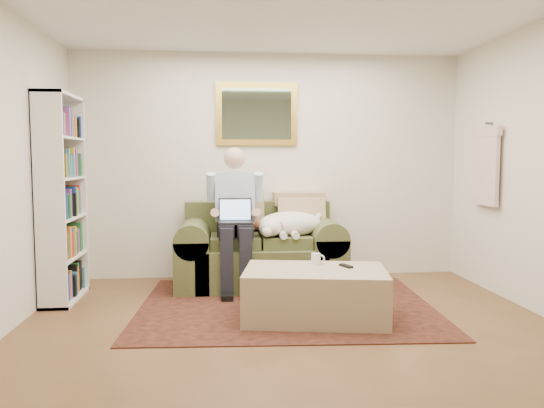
{
  "coord_description": "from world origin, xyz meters",
  "views": [
    {
      "loc": [
        -0.55,
        -3.69,
        1.37
      ],
      "look_at": [
        -0.07,
        1.36,
        0.95
      ],
      "focal_mm": 35.0,
      "sensor_mm": 36.0,
      "label": 1
    }
  ],
  "objects": [
    {
      "name": "room_shell",
      "position": [
        0.0,
        0.35,
        1.3
      ],
      "size": [
        4.51,
        5.0,
        2.61
      ],
      "color": "brown",
      "rests_on": "ground"
    },
    {
      "name": "rug",
      "position": [
        0.04,
        1.17,
        0.01
      ],
      "size": [
        2.82,
        2.31,
        0.01
      ],
      "primitive_type": "cube",
      "rotation": [
        0.0,
        0.0,
        -0.05
      ],
      "color": "black",
      "rests_on": "room_shell"
    },
    {
      "name": "sofa",
      "position": [
        -0.14,
        2.01,
        0.31
      ],
      "size": [
        1.79,
        0.91,
        1.07
      ],
      "color": "#4B4828",
      "rests_on": "room_shell"
    },
    {
      "name": "seated_man",
      "position": [
        -0.41,
        1.85,
        0.75
      ],
      "size": [
        0.59,
        0.84,
        1.51
      ],
      "primitive_type": null,
      "color": "#8CA6D8",
      "rests_on": "sofa"
    },
    {
      "name": "laptop",
      "position": [
        -0.41,
        1.78,
        0.79
      ],
      "size": [
        0.35,
        0.28,
        0.25
      ],
      "color": "black",
      "rests_on": "seated_man"
    },
    {
      "name": "sleeping_dog",
      "position": [
        0.18,
        1.92,
        0.68
      ],
      "size": [
        0.74,
        0.46,
        0.27
      ],
      "primitive_type": null,
      "color": "white",
      "rests_on": "sofa"
    },
    {
      "name": "ottoman",
      "position": [
        0.24,
        0.73,
        0.22
      ],
      "size": [
        1.31,
        0.95,
        0.44
      ],
      "primitive_type": "cube",
      "rotation": [
        0.0,
        0.0,
        -0.16
      ],
      "color": "tan",
      "rests_on": "room_shell"
    },
    {
      "name": "coffee_mug",
      "position": [
        0.28,
        0.94,
        0.49
      ],
      "size": [
        0.08,
        0.08,
        0.1
      ],
      "primitive_type": "cylinder",
      "color": "white",
      "rests_on": "ottoman"
    },
    {
      "name": "tv_remote",
      "position": [
        0.53,
        0.8,
        0.45
      ],
      "size": [
        0.1,
        0.16,
        0.02
      ],
      "primitive_type": "cube",
      "rotation": [
        0.0,
        0.0,
        0.36
      ],
      "color": "black",
      "rests_on": "ottoman"
    },
    {
      "name": "bookshelf",
      "position": [
        -2.1,
        1.6,
        1.0
      ],
      "size": [
        0.28,
        0.8,
        2.0
      ],
      "primitive_type": null,
      "color": "white",
      "rests_on": "room_shell"
    },
    {
      "name": "wall_mirror",
      "position": [
        -0.14,
        2.47,
        1.9
      ],
      "size": [
        0.94,
        0.04,
        0.72
      ],
      "color": "gold",
      "rests_on": "room_shell"
    },
    {
      "name": "hanging_shirt",
      "position": [
        2.19,
        1.6,
        1.35
      ],
      "size": [
        0.06,
        0.52,
        0.9
      ],
      "primitive_type": null,
      "color": "beige",
      "rests_on": "room_shell"
    }
  ]
}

